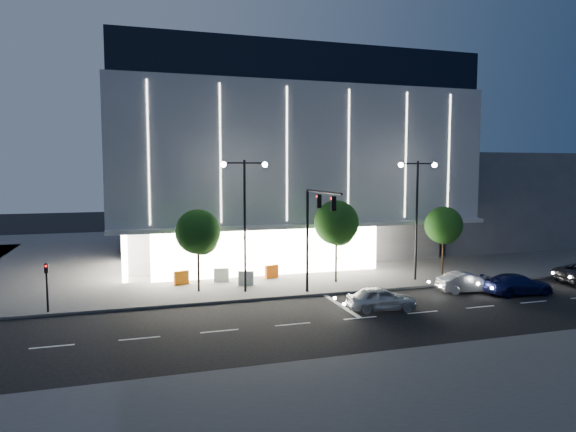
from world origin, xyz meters
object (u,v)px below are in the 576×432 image
Objects in this scene: car_third at (518,284)px; barrier_b at (221,275)px; barrier_a at (181,278)px; car_second at (468,282)px; street_lamp_west at (245,206)px; car_lead at (381,299)px; barrier_c at (272,272)px; barrier_d at (246,278)px; ped_signal_far at (47,282)px; tree_mid at (337,225)px; tree_left at (198,234)px; tree_right at (444,227)px; traffic_mast at (315,222)px; street_lamp_east at (417,202)px.

car_third is 20.61m from barrier_b.
barrier_a is at bearing -168.05° from barrier_b.
barrier_b is (-15.68, 7.55, -0.04)m from car_second.
street_lamp_west is 2.18× the size of car_lead.
street_lamp_west is 6.45m from barrier_b.
car_third is 17.29m from barrier_c.
barrier_d is at bearing -39.58° from barrier_a.
ped_signal_far reaches higher than barrier_a.
tree_mid is (7.03, 1.02, -1.62)m from street_lamp_west.
barrier_c is (14.83, 5.14, -1.24)m from ped_signal_far.
tree_mid reaches higher than tree_left.
tree_right is (28.03, 2.52, 2.00)m from ped_signal_far.
tree_left is at bearing 180.00° from tree_right.
tree_mid is at bearing 63.66° from car_second.
car_third reaches higher than barrier_d.
street_lamp_west reaches higher than barrier_c.
street_lamp_west is 5.66m from barrier_d.
car_lead is at bearing -52.26° from traffic_mast.
tree_left is at bearing 15.61° from ped_signal_far.
tree_right is at bearing -0.00° from tree_left.
car_second is at bearing -16.01° from tree_left.
tree_right is 5.01× the size of barrier_a.
barrier_b is at bearing -18.49° from barrier_a.
street_lamp_west is at bearing 54.82° from car_lead.
street_lamp_east reaches higher than tree_mid.
traffic_mast is 1.69× the size of car_second.
street_lamp_west is 3.69m from tree_left.
car_third is at bearing -49.52° from barrier_c.
barrier_c is (-13.20, 2.62, -3.23)m from tree_right.
ped_signal_far is 2.73× the size of barrier_c.
car_lead is 8.12m from car_second.
barrier_b is (-14.03, 3.51, -5.31)m from street_lamp_east.
ped_signal_far reaches higher than barrier_b.
street_lamp_east is 1.46× the size of tree_mid.
street_lamp_east is 3.81m from tree_right.
ped_signal_far is 0.49× the size of tree_mid.
barrier_b is 2.20m from barrier_d.
tree_left is 19.00m from tree_right.
ped_signal_far is at bearing -143.15° from barrier_d.
street_lamp_west reaches higher than barrier_a.
tree_right is at bearing -28.79° from barrier_c.
traffic_mast is at bearing -30.75° from barrier_d.
barrier_b is 1.00× the size of barrier_d.
tree_right is 5.01× the size of barrier_b.
barrier_a is at bearing 31.22° from ped_signal_far.
traffic_mast is 6.39m from car_lead.
tree_mid is 7.58m from barrier_d.
ped_signal_far is at bearing -174.86° from tree_right.
car_lead is at bearing -91.16° from tree_mid.
traffic_mast is 1.24× the size of tree_left.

